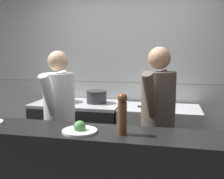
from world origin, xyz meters
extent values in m
cube|color=silver|center=(0.00, 1.58, 1.30)|extent=(8.00, 0.06, 2.60)
cube|color=gray|center=(0.00, 1.54, 1.15)|extent=(8.00, 0.00, 0.01)
cube|color=#232326|center=(-0.60, 1.18, 0.43)|extent=(1.17, 0.70, 0.86)
cube|color=#B7BABF|center=(-0.60, 1.18, 0.88)|extent=(1.19, 0.71, 0.04)
cube|color=#B7BABF|center=(-0.60, 0.84, 0.49)|extent=(1.05, 0.03, 0.10)
cube|color=#B7BABF|center=(0.52, 1.18, 0.44)|extent=(1.02, 0.65, 0.88)
cube|color=black|center=(0.52, 0.87, 0.05)|extent=(1.00, 0.04, 0.10)
cylinder|color=beige|center=(-0.82, 1.17, 0.99)|extent=(0.31, 0.31, 0.18)
cylinder|color=beige|center=(-0.82, 1.17, 1.08)|extent=(0.33, 0.33, 0.01)
cylinder|color=#2D2D33|center=(-0.33, 1.19, 0.98)|extent=(0.27, 0.27, 0.17)
cylinder|color=#2D2D33|center=(-0.33, 1.19, 1.06)|extent=(0.29, 0.29, 0.01)
cone|color=#B7BABF|center=(0.50, 1.23, 0.92)|extent=(0.29, 0.29, 0.07)
cube|color=#B7BABF|center=(0.49, 1.05, 0.88)|extent=(0.28, 0.13, 0.01)
cube|color=black|center=(0.30, 1.11, 0.89)|extent=(0.11, 0.06, 0.02)
cylinder|color=white|center=(-0.04, -0.31, 0.98)|extent=(0.28, 0.28, 0.02)
sphere|color=#4C8C47|center=(-0.04, -0.31, 1.01)|extent=(0.10, 0.10, 0.10)
cylinder|color=brown|center=(0.30, -0.29, 1.09)|extent=(0.07, 0.07, 0.25)
sphere|color=brown|center=(0.30, -0.29, 1.25)|extent=(0.08, 0.08, 0.08)
cube|color=black|center=(-0.50, 0.35, 0.37)|extent=(0.29, 0.20, 0.75)
cylinder|color=white|center=(-0.50, 0.35, 1.06)|extent=(0.35, 0.35, 0.62)
sphere|color=#D8AD84|center=(-0.50, 0.35, 1.50)|extent=(0.21, 0.21, 0.21)
cylinder|color=white|center=(-0.49, 0.54, 1.13)|extent=(0.12, 0.32, 0.52)
cylinder|color=white|center=(-0.51, 0.16, 1.13)|extent=(0.12, 0.32, 0.52)
cube|color=black|center=(0.53, 0.37, 0.38)|extent=(0.32, 0.26, 0.77)
cylinder|color=brown|center=(0.53, 0.37, 1.08)|extent=(0.42, 0.42, 0.63)
sphere|color=tan|center=(0.53, 0.37, 1.53)|extent=(0.22, 0.22, 0.22)
cylinder|color=brown|center=(0.59, 0.56, 1.16)|extent=(0.19, 0.33, 0.53)
cylinder|color=brown|center=(0.48, 0.19, 1.16)|extent=(0.19, 0.33, 0.53)
camera|label=1|loc=(0.64, -2.18, 1.59)|focal=42.00mm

